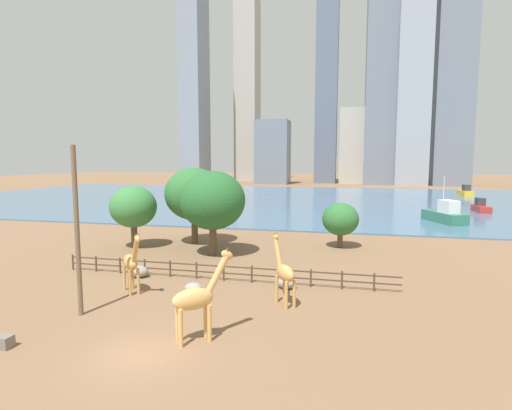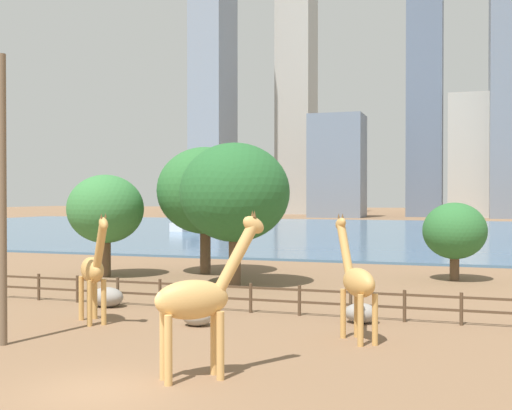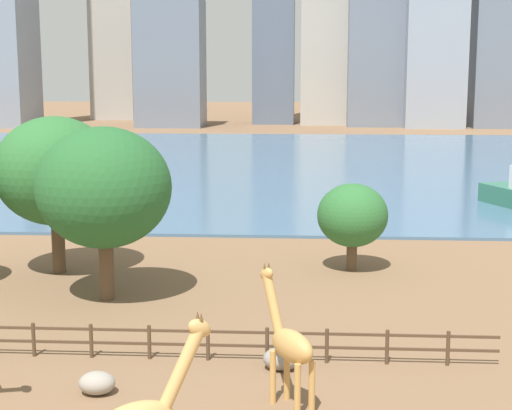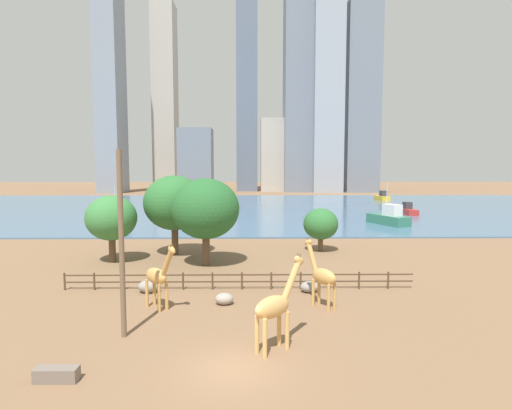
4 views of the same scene
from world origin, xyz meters
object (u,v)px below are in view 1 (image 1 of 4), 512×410
(giraffe_tall, at_px, (197,298))
(boulder_by_pole, at_px, (139,271))
(utility_pole, at_px, (77,232))
(tree_left_large, at_px, (213,201))
(boulder_near_fence, at_px, (193,288))
(giraffe_young, at_px, (284,272))
(tree_left_small, at_px, (194,194))
(tree_right_tall, at_px, (133,207))
(tree_center_broad, at_px, (340,219))
(giraffe_companion, at_px, (131,263))
(boat_ferry, at_px, (481,207))
(boat_barge, at_px, (445,215))
(boulder_small, at_px, (287,283))
(boat_tug, at_px, (182,196))
(boat_sailboat, at_px, (465,192))

(giraffe_tall, bearing_deg, boulder_by_pole, 93.48)
(utility_pole, relative_size, tree_left_large, 1.22)
(boulder_near_fence, bearing_deg, giraffe_tall, -66.32)
(boulder_near_fence, distance_m, boulder_by_pole, 6.28)
(giraffe_young, xyz_separation_m, boulder_near_fence, (-6.40, 0.64, -1.71))
(utility_pole, height_order, tree_left_small, utility_pole)
(giraffe_young, relative_size, utility_pole, 0.45)
(boulder_near_fence, bearing_deg, tree_right_tall, 133.22)
(tree_center_broad, distance_m, tree_left_small, 15.92)
(giraffe_companion, distance_m, tree_center_broad, 22.67)
(boat_ferry, relative_size, boat_barge, 0.68)
(boulder_near_fence, bearing_deg, boulder_small, 22.88)
(utility_pole, bearing_deg, boat_barge, 55.64)
(boulder_near_fence, distance_m, tree_center_broad, 19.87)
(boat_ferry, distance_m, boat_tug, 61.05)
(utility_pole, relative_size, tree_right_tall, 1.54)
(boulder_near_fence, xyz_separation_m, boat_tug, (-27.56, 60.72, 0.72))
(utility_pole, xyz_separation_m, tree_center_broad, (14.47, 22.37, -1.98))
(tree_left_large, bearing_deg, giraffe_young, -52.79)
(giraffe_tall, xyz_separation_m, boulder_by_pole, (-8.65, 9.46, -1.79))
(giraffe_young, bearing_deg, boat_tug, -6.84)
(giraffe_companion, xyz_separation_m, utility_pole, (-0.86, -4.26, 2.85))
(utility_pole, bearing_deg, tree_left_small, 93.26)
(boat_sailboat, bearing_deg, boat_tug, 108.82)
(tree_left_small, relative_size, boat_ferry, 1.54)
(boulder_near_fence, distance_m, boat_barge, 44.21)
(boulder_by_pole, relative_size, boat_sailboat, 0.24)
(giraffe_young, relative_size, tree_right_tall, 0.69)
(utility_pole, bearing_deg, tree_left_large, 80.70)
(boulder_small, bearing_deg, boat_ferry, 61.48)
(giraffe_tall, xyz_separation_m, tree_left_large, (-5.38, 17.74, 3.07))
(boulder_near_fence, xyz_separation_m, boat_ferry, (32.84, 51.84, 0.63))
(boat_ferry, distance_m, boat_barge, 17.18)
(tree_right_tall, bearing_deg, tree_center_broad, 13.02)
(boulder_small, relative_size, tree_right_tall, 0.21)
(boulder_near_fence, bearing_deg, giraffe_young, -5.73)
(tree_center_broad, xyz_separation_m, boat_ferry, (23.41, 34.56, -1.99))
(tree_center_broad, bearing_deg, boat_sailboat, 66.82)
(tree_left_large, height_order, tree_left_small, tree_left_small)
(boulder_by_pole, height_order, tree_center_broad, tree_center_broad)
(giraffe_companion, distance_m, boat_barge, 47.25)
(tree_left_large, distance_m, tree_left_small, 6.15)
(utility_pole, height_order, tree_left_large, utility_pole)
(giraffe_young, relative_size, boat_ferry, 0.83)
(boulder_small, relative_size, boat_tug, 0.21)
(boulder_by_pole, height_order, tree_left_small, tree_left_small)
(giraffe_companion, height_order, tree_left_large, tree_left_large)
(utility_pole, distance_m, boat_sailboat, 102.67)
(boulder_small, xyz_separation_m, tree_left_large, (-8.47, 8.40, 4.91))
(giraffe_young, height_order, tree_left_large, tree_left_large)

